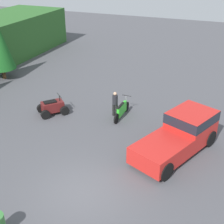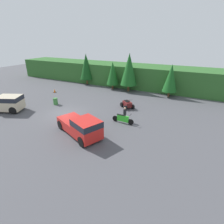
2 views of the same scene
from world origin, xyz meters
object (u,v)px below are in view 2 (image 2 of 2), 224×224
Objects in this scene: dirt_bike at (123,119)px; quad_atv at (127,104)px; pickup_truck_red at (81,126)px; pickup_truck_second at (2,103)px; rider_person at (125,114)px; steel_barrel at (55,101)px; traffic_cone at (55,91)px.

quad_atv is at bearing 107.29° from dirt_bike.
pickup_truck_red is 2.27× the size of dirt_bike.
pickup_truck_second reaches higher than rider_person.
pickup_truck_second is at bearing -132.33° from steel_barrel.
rider_person is (1.22, -3.76, 0.42)m from quad_atv.
traffic_cone is (-14.29, 4.73, -0.62)m from rider_person.
dirt_bike reaches higher than steel_barrel.
steel_barrel is (-10.21, 0.60, -0.43)m from rider_person.
pickup_truck_red reaches higher than steel_barrel.
pickup_truck_red is 9.43m from steel_barrel.
dirt_bike is at bearing -31.88° from quad_atv.
quad_atv is 9.53m from steel_barrel.
rider_person is 10.24m from steel_barrel.
pickup_truck_red is 15.15m from traffic_cone.
traffic_cone is at bearing 155.78° from rider_person.
traffic_cone is at bearing 165.59° from pickup_truck_red.
pickup_truck_second is at bearing -165.15° from dirt_bike.
pickup_truck_red is 6.17× the size of steel_barrel.
dirt_bike is (14.31, 3.46, -0.54)m from pickup_truck_second.
rider_person is (2.30, 4.50, -0.13)m from pickup_truck_red.
quad_atv is 2.42× the size of steel_barrel.
pickup_truck_red is at bearing -26.41° from pickup_truck_second.
traffic_cone is 5.81m from steel_barrel.
pickup_truck_second reaches higher than steel_barrel.
pickup_truck_second is 14.85m from rider_person.
pickup_truck_second is 14.74m from dirt_bike.
dirt_bike reaches higher than traffic_cone.
traffic_cone is at bearing 161.32° from dirt_bike.
quad_atv is at bearing -4.25° from traffic_cone.
rider_person is 15.07m from traffic_cone.
pickup_truck_red is 2.55× the size of quad_atv.
pickup_truck_second is 7.00× the size of steel_barrel.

